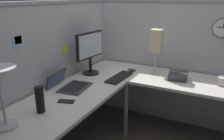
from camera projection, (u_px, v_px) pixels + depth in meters
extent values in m
cube|color=#B2B2B7|center=(44.00, 81.00, 2.42)|extent=(2.57, 0.10, 1.55)
cube|color=#939399|center=(36.00, 3.00, 2.17)|extent=(2.57, 0.12, 0.03)
cube|color=#B2B2B7|center=(179.00, 65.00, 2.97)|extent=(0.10, 2.37, 1.55)
cube|color=#939399|center=(185.00, 1.00, 2.73)|extent=(0.12, 2.37, 0.03)
cube|color=beige|center=(75.00, 94.00, 2.25)|extent=(2.35, 0.66, 0.03)
cube|color=beige|center=(203.00, 84.00, 2.50)|extent=(0.66, 1.49, 0.03)
cylinder|color=slate|center=(126.00, 111.00, 2.69)|extent=(0.05, 0.05, 0.70)
cylinder|color=black|center=(91.00, 73.00, 2.79)|extent=(0.20, 0.20, 0.02)
cylinder|color=black|center=(90.00, 65.00, 2.76)|extent=(0.04, 0.04, 0.20)
cube|color=black|center=(90.00, 45.00, 2.69)|extent=(0.46, 0.07, 0.30)
cube|color=silver|center=(91.00, 45.00, 2.68)|extent=(0.42, 0.04, 0.26)
cube|color=#38383D|center=(75.00, 87.00, 2.35)|extent=(0.37, 0.28, 0.02)
cube|color=black|center=(75.00, 86.00, 2.35)|extent=(0.31, 0.21, 0.00)
cube|color=#38383D|center=(56.00, 81.00, 2.41)|extent=(0.35, 0.11, 0.22)
cube|color=#384C72|center=(56.00, 81.00, 2.41)|extent=(0.31, 0.09, 0.18)
cube|color=black|center=(119.00, 77.00, 2.63)|extent=(0.44, 0.16, 0.02)
ellipsoid|color=#38383D|center=(132.00, 70.00, 2.88)|extent=(0.06, 0.10, 0.03)
cylinder|color=#B7BABF|center=(6.00, 126.00, 1.66)|extent=(0.17, 0.17, 0.02)
cylinder|color=#B7BABF|center=(2.00, 101.00, 1.60)|extent=(0.02, 0.02, 0.38)
cube|color=black|center=(66.00, 101.00, 2.05)|extent=(0.11, 0.16, 0.01)
cylinder|color=black|center=(40.00, 99.00, 1.84)|extent=(0.07, 0.07, 0.22)
cube|color=#38383D|center=(178.00, 76.00, 2.59)|extent=(0.21, 0.22, 0.10)
cube|color=#8CA58C|center=(175.00, 73.00, 2.59)|extent=(0.02, 0.09, 0.04)
cube|color=#38383D|center=(186.00, 76.00, 2.55)|extent=(0.19, 0.06, 0.04)
cylinder|color=#B7BABF|center=(155.00, 73.00, 2.80)|extent=(0.11, 0.11, 0.01)
cylinder|color=#B7BABF|center=(155.00, 62.00, 2.76)|extent=(0.02, 0.02, 0.27)
cube|color=beige|center=(157.00, 41.00, 2.68)|extent=(0.13, 0.13, 0.26)
cube|color=beige|center=(224.00, 81.00, 2.42)|extent=(0.12, 0.12, 0.09)
cylinder|color=olive|center=(222.00, 28.00, 2.58)|extent=(0.03, 0.22, 0.22)
cylinder|color=white|center=(222.00, 28.00, 2.57)|extent=(0.00, 0.19, 0.19)
cube|color=black|center=(220.00, 27.00, 2.57)|extent=(0.00, 0.06, 0.01)
cube|color=black|center=(224.00, 25.00, 2.55)|extent=(0.00, 0.01, 0.08)
cube|color=#99B7E5|center=(17.00, 42.00, 1.98)|extent=(0.10, 0.00, 0.10)
cube|color=#EAD84C|center=(19.00, 40.00, 1.99)|extent=(0.09, 0.00, 0.07)
cube|color=#EAD84C|center=(65.00, 49.00, 2.57)|extent=(0.09, 0.00, 0.09)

